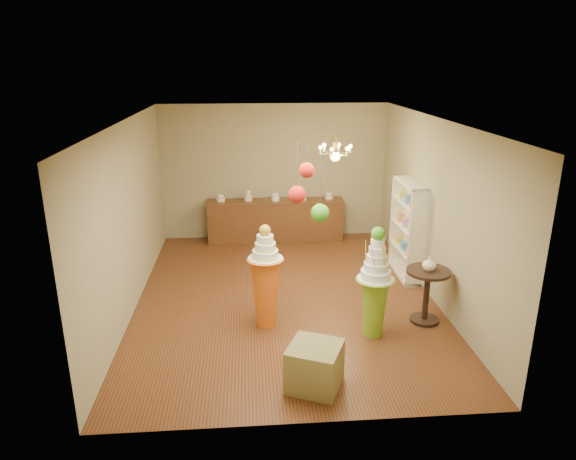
{
  "coord_description": "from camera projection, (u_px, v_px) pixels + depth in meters",
  "views": [
    {
      "loc": [
        -0.6,
        -8.01,
        3.89
      ],
      "look_at": [
        0.04,
        0.0,
        1.21
      ],
      "focal_mm": 32.0,
      "sensor_mm": 36.0,
      "label": 1
    }
  ],
  "objects": [
    {
      "name": "pom_red_left",
      "position": [
        297.0,
        194.0,
        6.61
      ],
      "size": [
        0.23,
        0.23,
        0.88
      ],
      "color": "#383128",
      "rests_on": "ceiling"
    },
    {
      "name": "wall_back",
      "position": [
        274.0,
        172.0,
        11.45
      ],
      "size": [
        5.0,
        0.04,
        3.0
      ],
      "primitive_type": "cube",
      "color": "gray",
      "rests_on": "ground"
    },
    {
      "name": "pedestal_green",
      "position": [
        375.0,
        292.0,
        7.42
      ],
      "size": [
        0.59,
        0.59,
        1.69
      ],
      "rotation": [
        0.0,
        0.0,
        -0.13
      ],
      "color": "#79AC25",
      "rests_on": "floor"
    },
    {
      "name": "wall_front",
      "position": [
        309.0,
        303.0,
        5.3
      ],
      "size": [
        5.0,
        0.04,
        3.0
      ],
      "primitive_type": "cube",
      "color": "gray",
      "rests_on": "ground"
    },
    {
      "name": "sideboard",
      "position": [
        275.0,
        220.0,
        11.51
      ],
      "size": [
        3.04,
        0.54,
        1.16
      ],
      "color": "#59341C",
      "rests_on": "floor"
    },
    {
      "name": "ceiling",
      "position": [
        285.0,
        120.0,
        7.9
      ],
      "size": [
        6.5,
        6.5,
        0.0
      ],
      "primitive_type": "plane",
      "rotation": [
        3.14,
        0.0,
        0.0
      ],
      "color": "white",
      "rests_on": "ground"
    },
    {
      "name": "shelving_unit",
      "position": [
        408.0,
        229.0,
        9.5
      ],
      "size": [
        0.33,
        1.2,
        1.8
      ],
      "color": "#EFE9CE",
      "rests_on": "floor"
    },
    {
      "name": "burlap_riser",
      "position": [
        315.0,
        366.0,
        6.35
      ],
      "size": [
        0.82,
        0.82,
        0.56
      ],
      "primitive_type": "cube",
      "rotation": [
        0.0,
        0.0,
        -0.42
      ],
      "color": "olive",
      "rests_on": "floor"
    },
    {
      "name": "floor",
      "position": [
        286.0,
        297.0,
        8.85
      ],
      "size": [
        6.5,
        6.5,
        0.0
      ],
      "primitive_type": "plane",
      "color": "#572E17",
      "rests_on": "ground"
    },
    {
      "name": "pom_green_mid",
      "position": [
        320.0,
        213.0,
        6.64
      ],
      "size": [
        0.24,
        0.24,
        1.12
      ],
      "color": "#383128",
      "rests_on": "ceiling"
    },
    {
      "name": "wall_left",
      "position": [
        129.0,
        217.0,
        8.19
      ],
      "size": [
        0.04,
        6.5,
        3.0
      ],
      "primitive_type": "cube",
      "color": "gray",
      "rests_on": "ground"
    },
    {
      "name": "vase",
      "position": [
        429.0,
        264.0,
        7.73
      ],
      "size": [
        0.25,
        0.25,
        0.22
      ],
      "primitive_type": "imported",
      "rotation": [
        0.0,
        0.0,
        0.23
      ],
      "color": "#EFE9CE",
      "rests_on": "round_table"
    },
    {
      "name": "round_table",
      "position": [
        427.0,
        288.0,
        7.86
      ],
      "size": [
        0.69,
        0.69,
        0.86
      ],
      "rotation": [
        0.0,
        0.0,
        0.04
      ],
      "color": "black",
      "rests_on": "floor"
    },
    {
      "name": "chandelier",
      "position": [
        335.0,
        153.0,
        9.13
      ],
      "size": [
        0.72,
        0.72,
        0.85
      ],
      "rotation": [
        0.0,
        0.0,
        0.14
      ],
      "color": "gold",
      "rests_on": "ceiling"
    },
    {
      "name": "pom_red_right",
      "position": [
        307.0,
        170.0,
        6.11
      ],
      "size": [
        0.19,
        0.19,
        0.45
      ],
      "color": "#383128",
      "rests_on": "ceiling"
    },
    {
      "name": "pedestal_orange",
      "position": [
        266.0,
        284.0,
        7.71
      ],
      "size": [
        0.54,
        0.54,
        1.62
      ],
      "rotation": [
        0.0,
        0.0,
        0.05
      ],
      "color": "orange",
      "rests_on": "floor"
    },
    {
      "name": "wall_right",
      "position": [
        434.0,
        210.0,
        8.57
      ],
      "size": [
        0.04,
        6.5,
        3.0
      ],
      "primitive_type": "cube",
      "color": "gray",
      "rests_on": "ground"
    }
  ]
}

